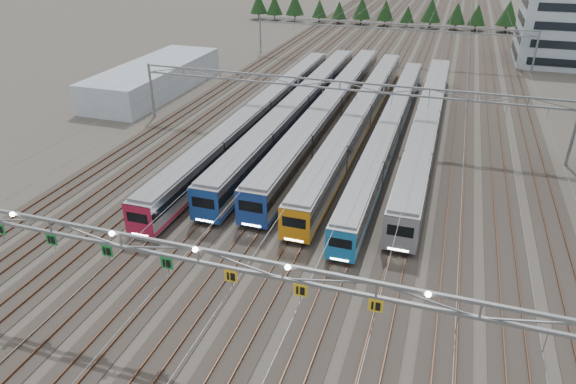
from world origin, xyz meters
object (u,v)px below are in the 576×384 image
(train_a, at_px, (261,113))
(train_c, at_px, (330,109))
(train_d, at_px, (360,116))
(train_e, at_px, (390,127))
(west_shed, at_px, (155,78))
(gantry_near, at_px, (197,259))
(train_b, at_px, (298,108))
(gantry_mid, at_px, (340,92))
(train_f, at_px, (427,123))
(gantry_far, at_px, (389,31))

(train_a, xyz_separation_m, train_c, (9.00, 3.92, 0.21))
(train_d, distance_m, train_e, 5.26)
(train_a, bearing_deg, train_e, 0.64)
(train_d, xyz_separation_m, west_shed, (-36.94, 7.87, 0.16))
(gantry_near, bearing_deg, train_a, 105.27)
(train_b, relative_size, train_e, 1.02)
(train_c, height_order, gantry_mid, gantry_mid)
(train_a, height_order, train_e, train_a)
(train_a, distance_m, west_shed, 25.80)
(train_a, height_order, gantry_near, gantry_near)
(train_f, distance_m, gantry_far, 43.31)
(gantry_mid, bearing_deg, gantry_far, 90.00)
(train_e, relative_size, gantry_mid, 1.05)
(train_c, xyz_separation_m, gantry_far, (2.25, 40.16, 4.06))
(train_d, bearing_deg, train_f, -2.81)
(train_a, xyz_separation_m, gantry_near, (11.20, -41.04, 4.97))
(train_b, height_order, train_c, train_c)
(train_b, xyz_separation_m, gantry_far, (6.75, 40.98, 4.11))
(gantry_mid, bearing_deg, train_b, 149.22)
(train_e, bearing_deg, gantry_mid, -170.58)
(train_e, bearing_deg, train_b, 167.87)
(west_shed, bearing_deg, train_b, -15.36)
(gantry_near, relative_size, gantry_mid, 1.00)
(train_a, relative_size, train_d, 1.02)
(train_f, bearing_deg, train_d, 177.19)
(train_e, height_order, gantry_mid, gantry_mid)
(train_d, height_order, gantry_near, gantry_near)
(train_a, bearing_deg, train_b, 34.57)
(train_c, xyz_separation_m, gantry_near, (2.20, -44.96, 4.76))
(train_c, distance_m, train_d, 4.62)
(gantry_far, bearing_deg, train_b, -99.35)
(train_a, height_order, west_shed, west_shed)
(train_f, height_order, gantry_far, gantry_far)
(train_a, relative_size, train_c, 1.02)
(train_c, distance_m, gantry_mid, 6.71)
(west_shed, bearing_deg, train_d, -12.02)
(train_b, height_order, gantry_near, gantry_near)
(gantry_far, bearing_deg, train_a, -104.32)
(train_d, relative_size, west_shed, 2.06)
(train_a, distance_m, train_d, 13.81)
(gantry_mid, bearing_deg, west_shed, 161.37)
(west_shed, bearing_deg, gantry_mid, -18.63)
(train_d, xyz_separation_m, train_e, (4.50, -2.71, -0.19))
(train_a, xyz_separation_m, west_shed, (-23.44, 10.78, 0.21))
(train_e, height_order, west_shed, west_shed)
(gantry_far, height_order, west_shed, gantry_far)
(train_b, relative_size, gantry_near, 1.08)
(train_e, relative_size, west_shed, 1.98)
(train_d, relative_size, train_f, 1.06)
(west_shed, bearing_deg, train_a, -24.69)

